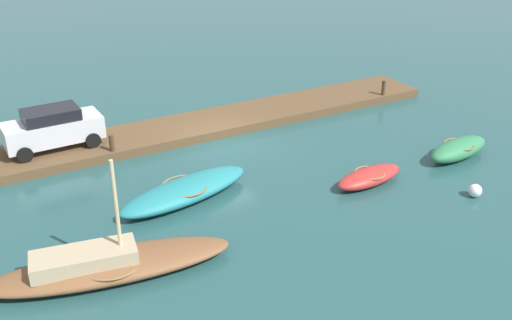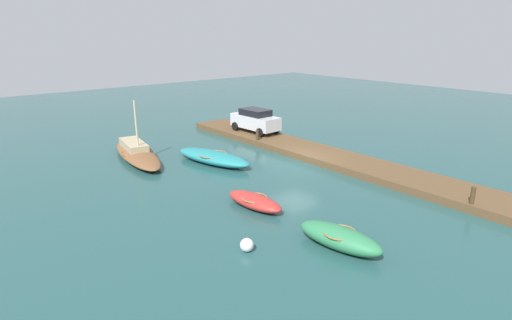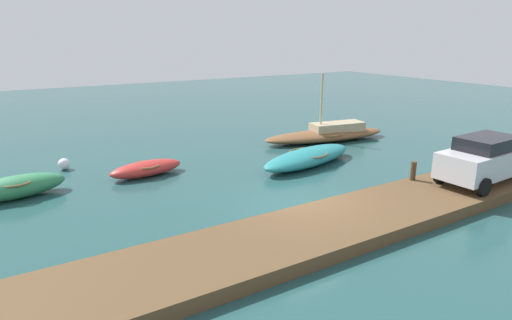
{
  "view_description": "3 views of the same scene",
  "coord_description": "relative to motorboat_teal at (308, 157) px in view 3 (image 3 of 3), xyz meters",
  "views": [
    {
      "loc": [
        10.34,
        21.76,
        10.8
      ],
      "look_at": [
        0.39,
        3.87,
        0.98
      ],
      "focal_mm": 41.48,
      "sensor_mm": 36.0,
      "label": 1
    },
    {
      "loc": [
        -16.57,
        17.14,
        7.62
      ],
      "look_at": [
        -0.54,
        3.61,
        1.08
      ],
      "focal_mm": 28.82,
      "sensor_mm": 36.0,
      "label": 2
    },
    {
      "loc": [
        -8.49,
        -10.91,
        5.68
      ],
      "look_at": [
        -0.28,
        2.41,
        1.12
      ],
      "focal_mm": 30.18,
      "sensor_mm": 36.0,
      "label": 3
    }
  ],
  "objects": [
    {
      "name": "ground_plane",
      "position": [
        -3.33,
        -3.77,
        -0.37
      ],
      "size": [
        84.0,
        84.0,
        0.0
      ],
      "primitive_type": "plane",
      "color": "#234C4C"
    },
    {
      "name": "dock_platform",
      "position": [
        -3.33,
        -5.89,
        -0.17
      ],
      "size": [
        24.41,
        2.95,
        0.4
      ],
      "primitive_type": "cube",
      "color": "brown",
      "rests_on": "ground_plane"
    },
    {
      "name": "motorboat_teal",
      "position": [
        0.0,
        0.0,
        0.0
      ],
      "size": [
        5.72,
        2.85,
        0.73
      ],
      "rotation": [
        0.0,
        0.0,
        0.22
      ],
      "color": "teal",
      "rests_on": "ground_plane"
    },
    {
      "name": "sailboat_brown",
      "position": [
        3.84,
        3.14,
        0.02
      ],
      "size": [
        7.56,
        3.1,
        3.76
      ],
      "rotation": [
        0.0,
        0.0,
        -0.17
      ],
      "color": "brown",
      "rests_on": "ground_plane"
    },
    {
      "name": "rowboat_green",
      "position": [
        -11.53,
        2.29,
        0.04
      ],
      "size": [
        3.52,
        1.67,
        0.82
      ],
      "rotation": [
        0.0,
        0.0,
        0.14
      ],
      "color": "#2D7A4C",
      "rests_on": "ground_plane"
    },
    {
      "name": "dinghy_red",
      "position": [
        -6.72,
        2.34,
        -0.06
      ],
      "size": [
        3.2,
        1.43,
        0.62
      ],
      "rotation": [
        0.0,
        0.0,
        0.1
      ],
      "color": "#B72D28",
      "rests_on": "ground_plane"
    },
    {
      "name": "mooring_post_mid_west",
      "position": [
        1.33,
        -4.67,
        0.39
      ],
      "size": [
        0.2,
        0.2,
        0.71
      ],
      "primitive_type": "cylinder",
      "color": "#47331E",
      "rests_on": "dock_platform"
    },
    {
      "name": "parked_car",
      "position": [
        3.34,
        -6.18,
        0.94
      ],
      "size": [
        4.04,
        1.97,
        1.74
      ],
      "rotation": [
        0.0,
        0.0,
        0.03
      ],
      "color": "silver",
      "rests_on": "dock_platform"
    },
    {
      "name": "marker_buoy",
      "position": [
        -9.53,
        5.05,
        -0.12
      ],
      "size": [
        0.51,
        0.51,
        0.51
      ],
      "primitive_type": "sphere",
      "color": "silver",
      "rests_on": "ground_plane"
    }
  ]
}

